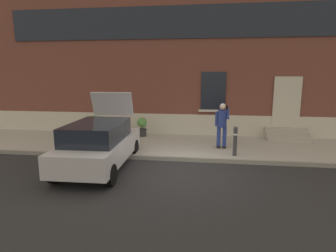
{
  "coord_description": "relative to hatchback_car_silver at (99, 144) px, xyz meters",
  "views": [
    {
      "loc": [
        0.84,
        -8.41,
        3.03
      ],
      "look_at": [
        -0.56,
        1.6,
        1.1
      ],
      "focal_mm": 30.19,
      "sensor_mm": 36.0,
      "label": 1
    }
  ],
  "objects": [
    {
      "name": "person_on_phone",
      "position": [
        3.94,
        2.36,
        0.35
      ],
      "size": [
        0.51,
        0.49,
        1.75
      ],
      "rotation": [
        0.0,
        0.0,
        0.25
      ],
      "color": "navy",
      "rests_on": "sidewalk"
    },
    {
      "name": "entrance_stoop",
      "position": [
        6.83,
        4.32,
        -0.46
      ],
      "size": [
        1.77,
        0.96,
        0.48
      ],
      "color": "#9E998E",
      "rests_on": "sidewalk"
    },
    {
      "name": "hatchback_car_silver",
      "position": [
        0.0,
        0.0,
        0.0
      ],
      "size": [
        1.88,
        4.11,
        2.34
      ],
      "color": "#B7B7BF",
      "rests_on": "ground"
    },
    {
      "name": "curb_edge",
      "position": [
        2.53,
        1.04,
        -0.72
      ],
      "size": [
        24.0,
        0.12,
        0.15
      ],
      "primitive_type": "cube",
      "color": "gray",
      "rests_on": "ground"
    },
    {
      "name": "ground_plane",
      "position": [
        2.53,
        0.1,
        -0.8
      ],
      "size": [
        80.0,
        80.0,
        0.0
      ],
      "primitive_type": "plane",
      "color": "#232326"
    },
    {
      "name": "planter_cream",
      "position": [
        -1.95,
        4.28,
        -0.19
      ],
      "size": [
        0.44,
        0.44,
        0.86
      ],
      "color": "beige",
      "rests_on": "sidewalk"
    },
    {
      "name": "building_facade",
      "position": [
        2.54,
        5.39,
        2.93
      ],
      "size": [
        24.0,
        1.52,
        7.5
      ],
      "color": "brown",
      "rests_on": "ground"
    },
    {
      "name": "bollard_near_person",
      "position": [
        4.36,
        1.45,
        -0.09
      ],
      "size": [
        0.15,
        0.15,
        1.04
      ],
      "color": "#333338",
      "rests_on": "sidewalk"
    },
    {
      "name": "planter_charcoal",
      "position": [
        0.46,
        4.01,
        -0.19
      ],
      "size": [
        0.44,
        0.44,
        0.86
      ],
      "color": "#2D2D30",
      "rests_on": "sidewalk"
    },
    {
      "name": "sidewalk",
      "position": [
        2.53,
        2.9,
        -0.72
      ],
      "size": [
        24.0,
        3.6,
        0.15
      ],
      "primitive_type": "cube",
      "color": "#99968E",
      "rests_on": "ground"
    }
  ]
}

